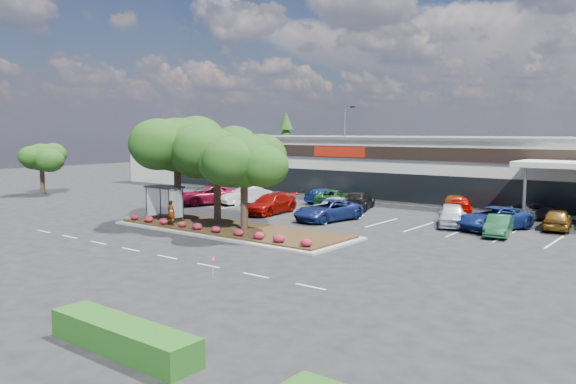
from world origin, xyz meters
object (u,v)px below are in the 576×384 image
Objects in this scene: survey_stake at (213,265)px; car_0 at (207,195)px; light_pole at (345,155)px; car_1 at (246,196)px.

car_0 is at bearing 136.46° from survey_stake.
light_pole reaches higher than car_1.
light_pole is 13.55m from car_1.
light_pole is at bearing 93.97° from car_1.
car_0 reaches higher than car_1.
car_1 is (-2.98, -12.76, -3.45)m from light_pole.
car_0 is 3.61m from car_1.
car_0 is at bearing -124.04° from car_1.
light_pole is at bearing 89.97° from car_0.
survey_stake is 0.21× the size of car_1.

